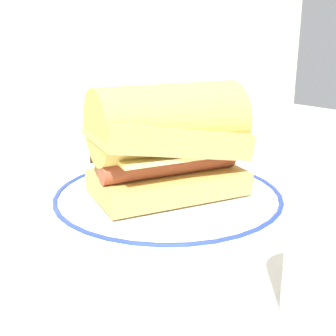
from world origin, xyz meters
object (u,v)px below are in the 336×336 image
Objects in this scene: plate at (168,197)px; butter_knife at (96,151)px; drinking_glass at (326,267)px; sausage_sandwich at (168,139)px.

butter_knife is at bearing 76.99° from plate.
butter_knife is (0.06, 0.24, -0.00)m from plate.
butter_knife is at bearing 76.41° from drinking_glass.
sausage_sandwich is at bearing 90.00° from plate.
sausage_sandwich is 0.25m from drinking_glass.
drinking_glass is (-0.06, -0.24, 0.03)m from plate.
sausage_sandwich is 0.26m from butter_knife.
drinking_glass is at bearing -87.66° from sausage_sandwich.
drinking_glass is at bearing -103.59° from butter_knife.
plate is 1.50× the size of sausage_sandwich.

